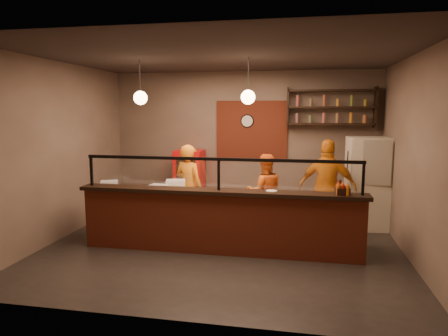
% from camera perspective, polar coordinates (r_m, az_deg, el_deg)
% --- Properties ---
extents(floor, '(6.00, 6.00, 0.00)m').
position_cam_1_polar(floor, '(7.01, -0.24, -11.19)').
color(floor, black).
rests_on(floor, ground).
extents(ceiling, '(6.00, 6.00, 0.00)m').
position_cam_1_polar(ceiling, '(6.68, -0.26, 15.70)').
color(ceiling, '#332B27').
rests_on(ceiling, wall_back).
extents(wall_back, '(6.00, 0.00, 6.00)m').
position_cam_1_polar(wall_back, '(9.11, 2.73, 3.59)').
color(wall_back, '#766256').
rests_on(wall_back, floor).
extents(wall_left, '(0.00, 5.00, 5.00)m').
position_cam_1_polar(wall_left, '(7.80, -22.46, 2.21)').
color(wall_left, '#766256').
rests_on(wall_left, floor).
extents(wall_right, '(0.00, 5.00, 5.00)m').
position_cam_1_polar(wall_right, '(6.77, 25.56, 1.22)').
color(wall_right, '#766256').
rests_on(wall_right, floor).
extents(wall_front, '(6.00, 0.00, 6.00)m').
position_cam_1_polar(wall_front, '(4.25, -6.64, -1.68)').
color(wall_front, '#766256').
rests_on(wall_front, floor).
extents(brick_patch, '(1.60, 0.04, 1.30)m').
position_cam_1_polar(brick_patch, '(9.04, 3.97, 5.45)').
color(brick_patch, maroon).
rests_on(brick_patch, wall_back).
extents(service_counter, '(4.60, 0.25, 1.00)m').
position_cam_1_polar(service_counter, '(6.58, -0.75, -7.93)').
color(service_counter, maroon).
rests_on(service_counter, floor).
extents(counter_ledge, '(4.70, 0.37, 0.06)m').
position_cam_1_polar(counter_ledge, '(6.45, -0.75, -3.40)').
color(counter_ledge, black).
rests_on(counter_ledge, service_counter).
extents(worktop_cabinet, '(4.60, 0.75, 0.85)m').
position_cam_1_polar(worktop_cabinet, '(7.07, 0.06, -7.41)').
color(worktop_cabinet, gray).
rests_on(worktop_cabinet, floor).
extents(worktop, '(4.60, 0.75, 0.05)m').
position_cam_1_polar(worktop, '(6.97, 0.06, -3.84)').
color(worktop, silver).
rests_on(worktop, worktop_cabinet).
extents(sneeze_guard, '(4.50, 0.05, 0.52)m').
position_cam_1_polar(sneeze_guard, '(6.39, -0.76, -0.41)').
color(sneeze_guard, white).
rests_on(sneeze_guard, counter_ledge).
extents(wall_shelving, '(1.84, 0.28, 0.85)m').
position_cam_1_polar(wall_shelving, '(8.84, 15.02, 8.37)').
color(wall_shelving, black).
rests_on(wall_shelving, wall_back).
extents(wall_clock, '(0.30, 0.04, 0.30)m').
position_cam_1_polar(wall_clock, '(9.03, 3.35, 6.72)').
color(wall_clock, black).
rests_on(wall_clock, wall_back).
extents(pendant_left, '(0.24, 0.24, 0.77)m').
position_cam_1_polar(pendant_left, '(7.25, -11.85, 9.79)').
color(pendant_left, black).
rests_on(pendant_left, ceiling).
extents(pendant_right, '(0.24, 0.24, 0.77)m').
position_cam_1_polar(pendant_right, '(6.76, 3.45, 10.08)').
color(pendant_right, black).
rests_on(pendant_right, ceiling).
extents(cook_left, '(0.73, 0.62, 1.69)m').
position_cam_1_polar(cook_left, '(7.77, -5.01, -2.85)').
color(cook_left, orange).
rests_on(cook_left, floor).
extents(cook_mid, '(0.86, 0.75, 1.50)m').
position_cam_1_polar(cook_mid, '(7.86, 5.82, -3.44)').
color(cook_mid, orange).
rests_on(cook_mid, floor).
extents(cook_right, '(1.11, 0.59, 1.80)m').
position_cam_1_polar(cook_right, '(7.77, 14.57, -2.66)').
color(cook_right, orange).
rests_on(cook_right, floor).
extents(fridge, '(0.81, 0.77, 1.81)m').
position_cam_1_polar(fridge, '(8.39, 19.75, -2.05)').
color(fridge, beige).
rests_on(fridge, floor).
extents(red_cooler, '(0.63, 0.57, 1.45)m').
position_cam_1_polar(red_cooler, '(9.12, -4.93, -1.98)').
color(red_cooler, red).
rests_on(red_cooler, floor).
extents(pizza_dough, '(0.68, 0.68, 0.01)m').
position_cam_1_polar(pizza_dough, '(6.95, 5.16, -3.64)').
color(pizza_dough, beige).
rests_on(pizza_dough, worktop).
extents(prep_tub_a, '(0.38, 0.35, 0.15)m').
position_cam_1_polar(prep_tub_a, '(7.62, -16.07, -2.35)').
color(prep_tub_a, silver).
rests_on(prep_tub_a, worktop).
extents(prep_tub_b, '(0.40, 0.35, 0.17)m').
position_cam_1_polar(prep_tub_b, '(7.36, -6.92, -2.37)').
color(prep_tub_b, silver).
rests_on(prep_tub_b, worktop).
extents(prep_tub_c, '(0.35, 0.30, 0.16)m').
position_cam_1_polar(prep_tub_c, '(6.99, -9.29, -3.04)').
color(prep_tub_c, silver).
rests_on(prep_tub_c, worktop).
extents(rolling_pin, '(0.31, 0.23, 0.06)m').
position_cam_1_polar(rolling_pin, '(7.20, -6.86, -3.08)').
color(rolling_pin, yellow).
rests_on(rolling_pin, worktop).
extents(condiment_caddy, '(0.23, 0.19, 0.11)m').
position_cam_1_polar(condiment_caddy, '(6.32, 16.57, -3.20)').
color(condiment_caddy, black).
rests_on(condiment_caddy, counter_ledge).
extents(pepper_mill, '(0.05, 0.05, 0.21)m').
position_cam_1_polar(pepper_mill, '(6.42, 16.25, -2.58)').
color(pepper_mill, black).
rests_on(pepper_mill, counter_ledge).
extents(small_plate, '(0.21, 0.21, 0.01)m').
position_cam_1_polar(small_plate, '(6.38, 6.81, -3.27)').
color(small_plate, silver).
rests_on(small_plate, counter_ledge).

